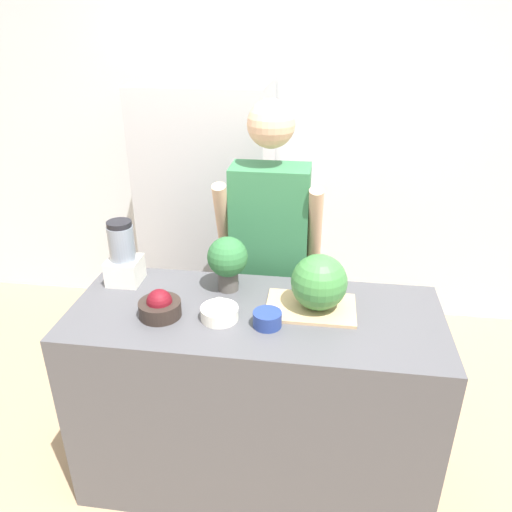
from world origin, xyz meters
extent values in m
cube|color=silver|center=(0.00, 1.99, 1.30)|extent=(8.00, 0.06, 2.60)
cube|color=#4C4C51|center=(0.00, 0.33, 0.47)|extent=(1.60, 0.66, 0.94)
cube|color=#B7B7BC|center=(-0.48, 1.59, 0.87)|extent=(0.79, 0.69, 1.73)
cylinder|color=gray|center=(-0.25, 1.23, 1.04)|extent=(0.02, 0.02, 0.61)
cube|color=#333338|center=(0.00, 0.87, 0.42)|extent=(0.29, 0.18, 0.84)
cube|color=#337247|center=(0.00, 0.87, 1.13)|extent=(0.39, 0.22, 0.59)
sphere|color=#DBAD89|center=(0.00, 0.87, 1.63)|extent=(0.23, 0.23, 0.23)
cylinder|color=#DBAD89|center=(-0.23, 0.83, 1.12)|extent=(0.07, 0.24, 0.50)
cylinder|color=#DBAD89|center=(0.23, 0.83, 1.12)|extent=(0.07, 0.24, 0.50)
cube|color=tan|center=(0.24, 0.39, 0.95)|extent=(0.38, 0.26, 0.01)
sphere|color=#3D7F3D|center=(0.26, 0.39, 1.08)|extent=(0.24, 0.24, 0.24)
cylinder|color=#2D231E|center=(-0.39, 0.25, 0.98)|extent=(0.18, 0.18, 0.07)
sphere|color=maroon|center=(-0.39, 0.25, 1.01)|extent=(0.11, 0.11, 0.11)
cylinder|color=white|center=(-0.14, 0.26, 0.97)|extent=(0.16, 0.16, 0.05)
sphere|color=white|center=(-0.14, 0.26, 1.00)|extent=(0.09, 0.09, 0.09)
cylinder|color=navy|center=(0.06, 0.23, 0.97)|extent=(0.12, 0.12, 0.06)
cube|color=silver|center=(-0.64, 0.51, 1.00)|extent=(0.15, 0.15, 0.12)
cylinder|color=gray|center=(-0.64, 0.51, 1.14)|extent=(0.12, 0.12, 0.16)
cylinder|color=black|center=(-0.64, 0.51, 1.24)|extent=(0.11, 0.11, 0.02)
cylinder|color=#514C47|center=(-0.15, 0.51, 0.99)|extent=(0.09, 0.09, 0.09)
sphere|color=#2D6B38|center=(-0.15, 0.51, 1.11)|extent=(0.18, 0.18, 0.18)
camera|label=1|loc=(0.26, -1.47, 2.09)|focal=35.00mm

